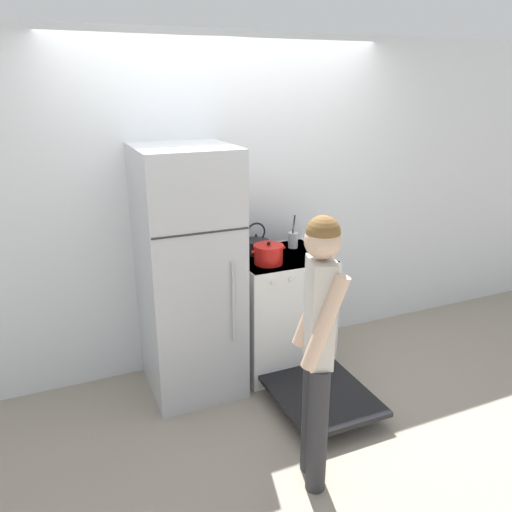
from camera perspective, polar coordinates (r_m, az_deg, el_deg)
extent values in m
plane|color=gray|center=(4.39, -2.85, -10.78)|extent=(14.00, 14.00, 0.00)
cube|color=silver|center=(3.94, -3.31, 5.70)|extent=(10.00, 0.06, 2.55)
cube|color=#B7BABF|center=(3.59, -7.65, -2.06)|extent=(0.65, 0.68, 1.80)
cube|color=#2D2D2D|center=(3.15, -6.24, 2.59)|extent=(0.64, 0.01, 0.01)
cylinder|color=#B2B5BA|center=(3.37, -2.59, -5.32)|extent=(0.02, 0.02, 0.58)
cube|color=white|center=(4.02, 2.69, -6.24)|extent=(0.71, 0.64, 0.94)
cube|color=black|center=(3.84, 2.79, -0.07)|extent=(0.69, 0.62, 0.02)
cube|color=black|center=(3.79, 4.63, -8.11)|extent=(0.61, 0.05, 0.72)
cylinder|color=black|center=(3.67, 1.43, -0.90)|extent=(0.20, 0.20, 0.01)
cylinder|color=black|center=(3.80, 5.79, -0.24)|extent=(0.20, 0.20, 0.01)
cylinder|color=black|center=(3.89, -0.14, 0.29)|extent=(0.20, 0.20, 0.01)
cylinder|color=black|center=(4.02, 4.04, 0.87)|extent=(0.20, 0.20, 0.01)
cylinder|color=silver|center=(3.50, 2.02, -3.09)|extent=(0.04, 0.02, 0.04)
cylinder|color=silver|center=(3.56, 4.08, -2.75)|extent=(0.04, 0.02, 0.04)
cylinder|color=silver|center=(3.62, 6.08, -2.41)|extent=(0.04, 0.02, 0.04)
cylinder|color=silver|center=(3.69, 8.00, -2.08)|extent=(0.04, 0.02, 0.04)
cube|color=black|center=(3.66, 7.53, -15.48)|extent=(0.65, 0.76, 0.04)
cube|color=#99999E|center=(3.97, 3.18, -7.29)|extent=(0.57, 0.35, 0.01)
cylinder|color=red|center=(3.65, 1.44, 0.07)|extent=(0.21, 0.21, 0.12)
cylinder|color=red|center=(3.62, 1.45, 1.13)|extent=(0.22, 0.22, 0.02)
sphere|color=black|center=(3.62, 1.45, 1.45)|extent=(0.03, 0.03, 0.03)
cylinder|color=red|center=(3.59, -0.27, 0.48)|extent=(0.03, 0.02, 0.02)
cylinder|color=red|center=(3.68, 3.11, 0.95)|extent=(0.03, 0.02, 0.02)
cylinder|color=black|center=(3.87, 0.00, 1.09)|extent=(0.20, 0.20, 0.11)
cone|color=black|center=(3.85, 0.00, 2.03)|extent=(0.19, 0.19, 0.03)
sphere|color=black|center=(3.85, 0.00, 2.36)|extent=(0.02, 0.02, 0.02)
cone|color=black|center=(3.91, 1.31, 1.41)|extent=(0.11, 0.03, 0.09)
torus|color=black|center=(3.84, 0.00, 2.72)|extent=(0.16, 0.01, 0.16)
cylinder|color=silver|center=(4.01, 4.24, 1.82)|extent=(0.08, 0.08, 0.13)
cylinder|color=#9E7547|center=(4.00, 4.36, 2.39)|extent=(0.02, 0.01, 0.16)
cylinder|color=#232326|center=(3.97, 4.27, 2.98)|extent=(0.02, 0.04, 0.25)
cylinder|color=#B2B5BA|center=(3.98, 4.35, 2.53)|extent=(0.04, 0.03, 0.19)
cylinder|color=#2D2D30|center=(2.91, 7.04, -19.22)|extent=(0.11, 0.11, 0.78)
cylinder|color=#2D2D30|center=(3.03, 6.36, -17.45)|extent=(0.11, 0.11, 0.78)
cube|color=beige|center=(2.62, 7.27, -6.42)|extent=(0.18, 0.24, 0.58)
cylinder|color=beige|center=(2.51, 7.90, -7.59)|extent=(0.25, 0.14, 0.52)
cylinder|color=beige|center=(2.72, 6.69, -5.34)|extent=(0.25, 0.14, 0.52)
sphere|color=beige|center=(2.47, 7.64, 1.74)|extent=(0.19, 0.19, 0.19)
sphere|color=brown|center=(2.46, 7.68, 2.68)|extent=(0.17, 0.17, 0.17)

